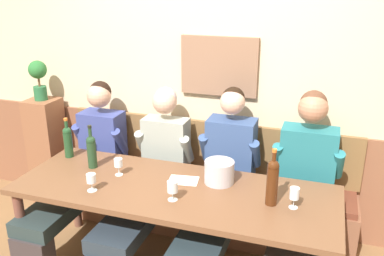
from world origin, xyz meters
name	(u,v)px	position (x,y,z in m)	size (l,w,h in m)	color
room_wall_back	(212,66)	(0.00, 1.09, 1.40)	(6.80, 0.12, 2.80)	beige
wood_wainscot_panel	(208,171)	(0.00, 1.04, 0.46)	(6.80, 0.03, 0.92)	brown
wall_bench	(201,199)	(0.00, 0.83, 0.28)	(2.54, 0.42, 0.94)	brown
dining_table	(174,197)	(0.00, 0.17, 0.65)	(2.24, 0.81, 0.72)	brown
person_right_seat	(84,164)	(-0.92, 0.49, 0.63)	(0.47, 1.22, 1.26)	#352D2E
person_center_left_seat	(150,178)	(-0.31, 0.46, 0.61)	(0.48, 1.22, 1.26)	#252E38
person_center_right_seat	(221,184)	(0.25, 0.49, 0.64)	(0.48, 1.22, 1.30)	#293640
person_left_seat	(303,195)	(0.85, 0.50, 0.65)	(0.52, 1.22, 1.33)	#302C3F
ice_bucket	(219,172)	(0.28, 0.35, 0.80)	(0.21, 0.21, 0.16)	#B7B2B8
wine_bottle_green_tall	(92,150)	(-0.70, 0.29, 0.86)	(0.07, 0.07, 0.34)	#203D23
wine_bottle_amber_mid	(272,181)	(0.67, 0.17, 0.89)	(0.07, 0.07, 0.38)	#46220E
wine_bottle_clear_water	(68,141)	(-0.99, 0.40, 0.86)	(0.07, 0.07, 0.33)	#1E4424
wine_glass_center_front	(118,164)	(-0.45, 0.23, 0.81)	(0.06, 0.06, 0.13)	silver
wine_glass_right_end	(294,195)	(0.81, 0.16, 0.82)	(0.06, 0.06, 0.14)	silver
wine_glass_center_rear	(91,179)	(-0.51, -0.04, 0.81)	(0.07, 0.07, 0.12)	silver
wine_glass_mid_left	(172,188)	(0.06, 0.02, 0.81)	(0.07, 0.07, 0.13)	silver
tasting_sheet_left_guest	(183,180)	(0.03, 0.30, 0.73)	(0.21, 0.15, 0.00)	white
corner_pedestal	(48,151)	(-1.57, 0.86, 0.51)	(0.28, 0.28, 1.03)	brown
potted_plant	(38,76)	(-1.57, 0.86, 1.25)	(0.16, 0.16, 0.37)	#256238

